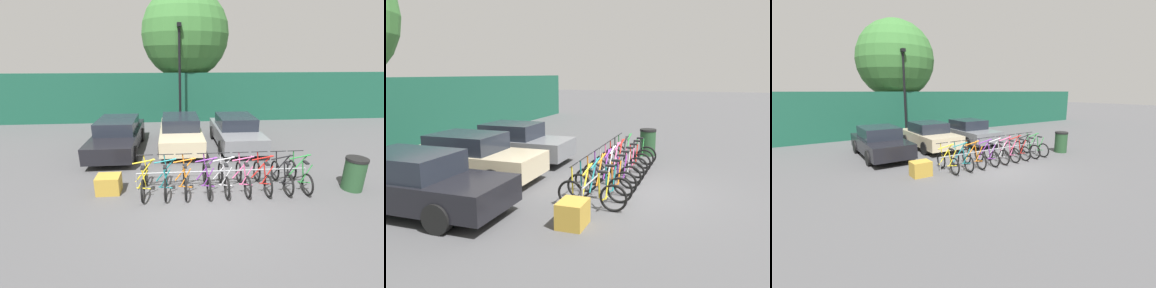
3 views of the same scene
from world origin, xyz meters
The scene contains 19 objects.
ground_plane centered at (0.00, 0.00, 0.00)m, with size 120.00×120.00×0.00m, color #4C4C4F.
hoarding_wall centered at (0.00, 9.50, 1.50)m, with size 36.00×0.16×3.01m, color #19513D.
bike_rack centered at (0.64, 0.68, 0.50)m, with size 5.36×0.04×0.57m.
bicycle_yellow centered at (-1.76, 0.53, 0.38)m, with size 0.68×1.71×1.05m.
bicycle_teal centered at (-1.13, 0.53, 0.38)m, with size 0.68×1.71×1.05m.
bicycle_orange centered at (-0.55, 0.53, 0.38)m, with size 0.68×1.71×1.05m.
bicycle_purple centered at (0.11, 0.53, 0.38)m, with size 0.68×1.71×1.05m.
bicycle_silver centered at (0.64, 0.53, 0.38)m, with size 0.68×1.71×1.05m.
bicycle_pink centered at (1.25, 0.53, 0.38)m, with size 0.68×1.71×1.05m.
bicycle_red centered at (1.86, 0.53, 0.38)m, with size 0.68×1.71×1.05m.
bicycle_black centered at (2.48, 0.53, 0.38)m, with size 0.68×1.71×1.05m.
bicycle_green centered at (3.05, 0.53, 0.38)m, with size 0.68×1.71×1.05m.
car_black centered at (-3.24, 4.36, 0.69)m, with size 1.91×4.59×1.40m.
car_beige centered at (-0.53, 4.72, 0.69)m, with size 1.91×4.33×1.40m.
car_grey centered at (1.98, 4.60, 0.69)m, with size 1.91×4.05×1.40m.
lamp_post centered at (-0.40, 8.50, 3.17)m, with size 0.24×0.44×5.64m.
trash_bin centered at (4.63, 0.22, 0.52)m, with size 0.63×0.63×1.03m.
cargo_crate centered at (-2.84, 0.60, 0.28)m, with size 0.70×0.56×0.55m, color #B28C33.
tree_behind_hoarding centered at (0.08, 11.30, 5.23)m, with size 5.57×5.57×8.04m.
Camera 3 is at (-6.40, -7.72, 3.02)m, focal length 24.00 mm.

